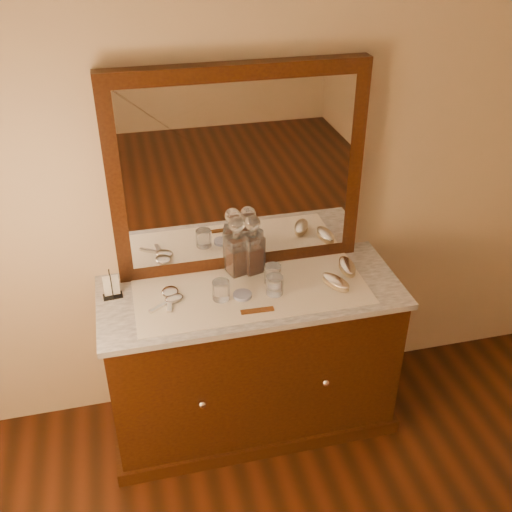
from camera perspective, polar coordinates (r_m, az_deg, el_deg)
The scene contains 18 objects.
dresser_cabinet at distance 3.13m, azimuth -0.44°, elevation -9.82°, with size 1.40×0.55×0.82m, color black.
dresser_plinth at distance 3.39m, azimuth -0.41°, elevation -14.50°, with size 1.46×0.59×0.08m, color black.
knob_left at distance 2.86m, azimuth -5.12°, elevation -13.81°, with size 0.04×0.04×0.04m, color silver.
knob_right at distance 2.97m, azimuth 6.62°, elevation -11.82°, with size 0.04×0.04×0.04m, color silver.
marble_top at distance 2.87m, azimuth -0.47°, elevation -3.47°, with size 1.44×0.59×0.03m, color white.
mirror_frame at distance 2.82m, azimuth -1.67°, elevation 7.95°, with size 1.20×0.08×1.00m, color black.
mirror_glass at distance 2.79m, azimuth -1.52°, elevation 7.67°, with size 1.06×0.01×0.86m, color white.
lace_runner at distance 2.84m, azimuth -0.38°, elevation -3.42°, with size 1.10×0.45×0.00m, color beige.
pin_dish at distance 2.80m, azimuth -1.29°, elevation -3.72°, with size 0.09×0.09×0.02m, color white.
comb at distance 2.71m, azimuth 0.13°, elevation -5.18°, with size 0.15×0.03×0.01m, color brown.
napkin_rack at distance 2.86m, azimuth -13.54°, elevation -2.87°, with size 0.09×0.06×0.13m.
decanter_left at distance 2.91m, azimuth -1.81°, elevation 0.40°, with size 0.12×0.12×0.31m.
decanter_right at distance 2.93m, azimuth -0.33°, elevation 0.56°, with size 0.11×0.11×0.31m.
brush_near at distance 2.89m, azimuth 7.56°, elevation -2.48°, with size 0.14×0.18×0.05m.
brush_far at distance 3.01m, azimuth 8.63°, elevation -1.02°, with size 0.09×0.17×0.05m.
hand_mirror_outer at distance 2.84m, azimuth -8.17°, elevation -3.58°, with size 0.09×0.21×0.02m.
hand_mirror_inner at distance 2.80m, azimuth -8.03°, elevation -4.13°, with size 0.18×0.14×0.02m.
tumblers at distance 2.82m, azimuth 0.04°, elevation -2.57°, with size 0.35×0.17×0.09m.
Camera 1 is at (-0.53, -0.32, 2.49)m, focal length 42.20 mm.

